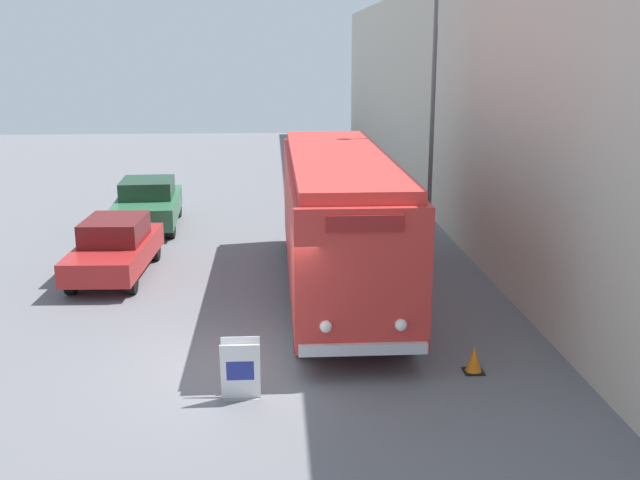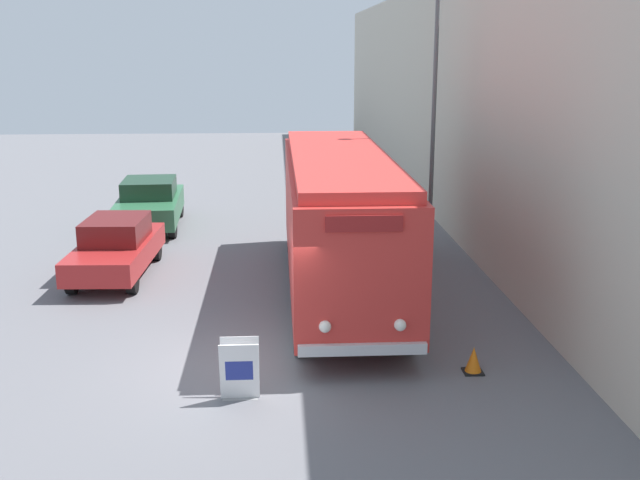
% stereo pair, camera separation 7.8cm
% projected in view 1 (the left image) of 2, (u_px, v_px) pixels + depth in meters
% --- Properties ---
extents(ground_plane, '(80.00, 80.00, 0.00)m').
position_uv_depth(ground_plane, '(249.00, 366.00, 13.99)').
color(ground_plane, slate).
extents(building_wall_right, '(0.30, 60.00, 8.05)m').
position_uv_depth(building_wall_right, '(457.00, 107.00, 23.03)').
color(building_wall_right, beige).
rests_on(building_wall_right, ground_plane).
extents(vintage_bus, '(2.41, 10.33, 3.39)m').
position_uv_depth(vintage_bus, '(338.00, 215.00, 17.82)').
color(vintage_bus, black).
rests_on(vintage_bus, ground_plane).
extents(sign_board, '(0.66, 0.39, 1.04)m').
position_uv_depth(sign_board, '(240.00, 370.00, 12.60)').
color(sign_board, gray).
rests_on(sign_board, ground_plane).
extents(streetlamp, '(0.36, 0.36, 7.53)m').
position_uv_depth(streetlamp, '(434.00, 86.00, 20.49)').
color(streetlamp, '#595E60').
rests_on(streetlamp, ground_plane).
extents(parked_car_near, '(1.90, 4.43, 1.52)m').
position_uv_depth(parked_car_near, '(115.00, 247.00, 19.40)').
color(parked_car_near, black).
rests_on(parked_car_near, ground_plane).
extents(parked_car_mid, '(2.17, 4.57, 1.60)m').
position_uv_depth(parked_car_mid, '(148.00, 204.00, 24.65)').
color(parked_car_mid, black).
rests_on(parked_car_mid, ground_plane).
extents(traffic_cone, '(0.36, 0.36, 0.50)m').
position_uv_depth(traffic_cone, '(474.00, 360.00, 13.68)').
color(traffic_cone, black).
rests_on(traffic_cone, ground_plane).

